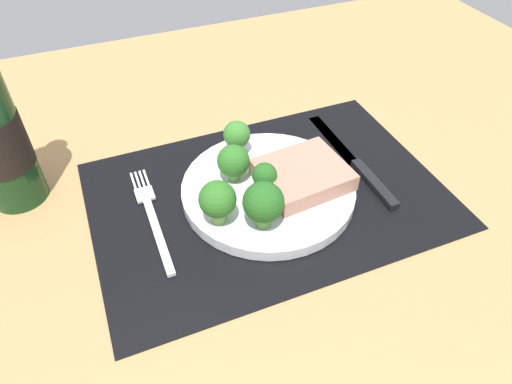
# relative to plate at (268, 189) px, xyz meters

# --- Properties ---
(ground_plane) EXTENTS (1.40, 1.10, 0.03)m
(ground_plane) POSITION_rel_plate_xyz_m (0.00, 0.00, -0.03)
(ground_plane) COLOR tan
(placemat) EXTENTS (0.46, 0.32, 0.00)m
(placemat) POSITION_rel_plate_xyz_m (0.00, 0.00, -0.01)
(placemat) COLOR black
(placemat) RESTS_ON ground_plane
(plate) EXTENTS (0.23, 0.23, 0.02)m
(plate) POSITION_rel_plate_xyz_m (0.00, 0.00, 0.00)
(plate) COLOR silver
(plate) RESTS_ON placemat
(steak) EXTENTS (0.12, 0.11, 0.02)m
(steak) POSITION_rel_plate_xyz_m (0.04, -0.01, 0.02)
(steak) COLOR tan
(steak) RESTS_ON plate
(broccoli_near_steak) EXTENTS (0.04, 0.04, 0.05)m
(broccoli_near_steak) POSITION_rel_plate_xyz_m (-0.01, 0.08, 0.04)
(broccoli_near_steak) COLOR #5B8942
(broccoli_near_steak) RESTS_ON plate
(broccoli_center) EXTENTS (0.04, 0.04, 0.05)m
(broccoli_center) POSITION_rel_plate_xyz_m (-0.04, 0.03, 0.04)
(broccoli_center) COLOR #6B994C
(broccoli_center) RESTS_ON plate
(broccoli_front_edge) EXTENTS (0.05, 0.05, 0.06)m
(broccoli_front_edge) POSITION_rel_plate_xyz_m (-0.03, -0.06, 0.04)
(broccoli_front_edge) COLOR #5B8942
(broccoli_front_edge) RESTS_ON plate
(broccoli_back_left) EXTENTS (0.03, 0.03, 0.04)m
(broccoli_back_left) POSITION_rel_plate_xyz_m (-0.01, -0.01, 0.03)
(broccoli_back_left) COLOR #6B994C
(broccoli_back_left) RESTS_ON plate
(broccoli_near_fork) EXTENTS (0.05, 0.05, 0.06)m
(broccoli_near_fork) POSITION_rel_plate_xyz_m (-0.08, -0.04, 0.04)
(broccoli_near_fork) COLOR #6B994C
(broccoli_near_fork) RESTS_ON plate
(fork) EXTENTS (0.02, 0.19, 0.01)m
(fork) POSITION_rel_plate_xyz_m (-0.15, 0.01, -0.01)
(fork) COLOR silver
(fork) RESTS_ON placemat
(knife) EXTENTS (0.02, 0.23, 0.01)m
(knife) POSITION_rel_plate_xyz_m (0.14, 0.01, -0.00)
(knife) COLOR black
(knife) RESTS_ON placemat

